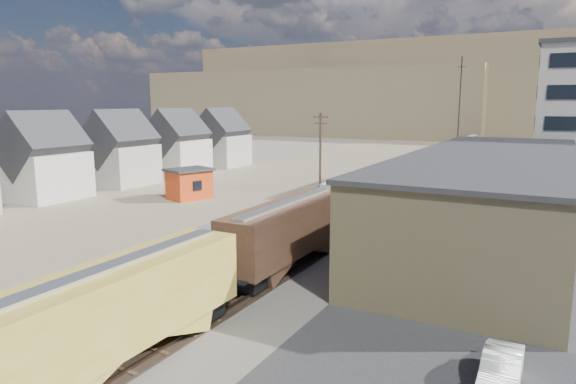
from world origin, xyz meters
The scene contains 12 objects.
ground centered at (0.00, 0.00, 0.00)m, with size 300.00×300.00×0.00m, color #6B6356.
ballast_bed centered at (0.00, 50.00, 0.03)m, with size 18.00×200.00×0.06m, color #4C4742.
dirt_yard centered at (-20.00, 40.00, 0.01)m, with size 24.00×180.00×0.03m, color #7A6A54.
rail_tracks centered at (-0.55, 50.00, 0.11)m, with size 11.40×200.00×0.24m.
freight_train centered at (3.80, 32.51, 2.79)m, with size 3.00×119.74×4.46m.
warehouse centered at (14.98, 25.00, 3.65)m, with size 12.40×40.40×7.25m.
utility_pole_north centered at (-8.50, 42.00, 5.30)m, with size 2.20×0.32×10.00m.
radio_mast centered at (6.00, 60.00, 9.12)m, with size 1.20×0.16×18.00m.
townhouse_row centered at (-34.00, 25.00, 4.34)m, with size 8.15×68.16×10.47m.
hills_north centered at (0.17, 167.92, 14.10)m, with size 265.00×80.00×32.00m.
maintenance_shed centered at (-18.64, 26.90, 1.88)m, with size 5.31×6.01×3.67m.
parked_car_white centered at (18.56, 0.48, 0.70)m, with size 1.49×4.27×1.41m, color white.
Camera 1 is at (19.99, -20.51, 11.43)m, focal length 32.00 mm.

